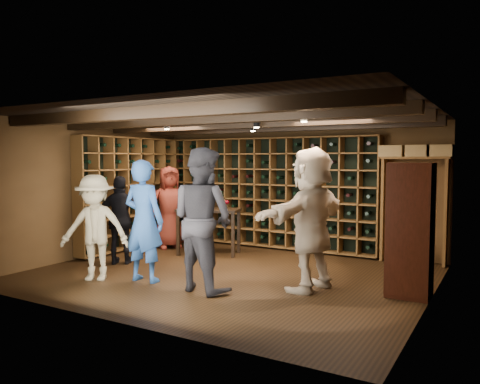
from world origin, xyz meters
The scene contains 13 objects.
ground centered at (0.00, 0.00, 0.00)m, with size 6.00×6.00×0.00m, color black.
room_shell centered at (0.00, 0.05, 2.42)m, with size 6.00×6.00×6.00m.
wine_rack_back centered at (-0.52, 2.33, 1.15)m, with size 4.65×0.30×2.20m.
wine_rack_left centered at (-2.83, 0.82, 1.15)m, with size 0.30×2.65×2.20m.
crate_shelf centered at (2.41, 2.32, 1.57)m, with size 1.20×0.32×2.07m.
display_cabinet centered at (2.71, 0.20, 0.86)m, with size 0.55×0.50×1.75m.
man_blue_shirt centered at (-0.86, -0.99, 0.91)m, with size 0.66×0.43×1.82m, color navy.
man_grey_suit centered at (0.16, -0.93, 0.99)m, with size 0.97×0.75×1.99m, color black.
guest_red_floral centered at (-2.21, 1.30, 0.84)m, with size 0.82×0.54×1.69m, color maroon.
guest_woman_black centered at (-2.00, -0.29, 0.77)m, with size 0.90×0.38×1.54m, color black.
guest_khaki centered at (-1.55, -1.30, 0.80)m, with size 1.03×0.59×1.59m, color gray.
guest_beige centered at (1.46, -0.16, 1.00)m, with size 1.85×0.59×2.00m, color tan.
tasting_table centered at (-1.14, 1.16, 0.78)m, with size 1.29×0.91×1.16m.
Camera 1 is at (3.84, -6.24, 1.82)m, focal length 35.00 mm.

